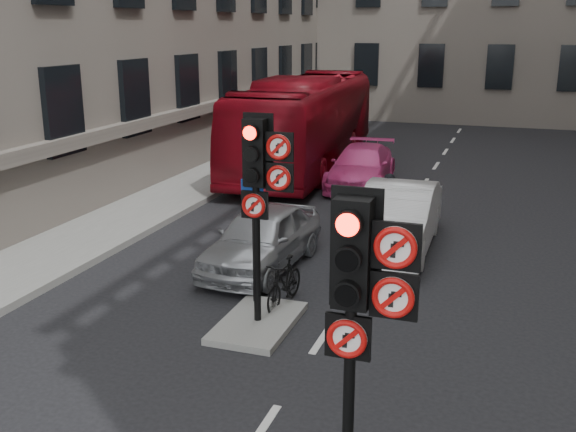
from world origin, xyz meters
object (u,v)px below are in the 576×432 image
Objects in this scene: signal_far at (261,175)px; motorcyclist at (389,204)px; motorcycle at (284,283)px; car_pink at (361,167)px; signal_near at (360,290)px; car_silver at (262,238)px; bus_red at (306,123)px; info_sign at (254,224)px; car_white at (397,218)px.

signal_far is 2.28× the size of motorcyclist.
motorcyclist is at bearing 83.29° from motorcycle.
signal_far is 11.12m from car_pink.
motorcycle is (-2.55, 5.01, -2.13)m from signal_near.
signal_far reaches higher than signal_near.
motorcycle is 5.10m from motorcyclist.
car_silver is 2.60× the size of motorcycle.
info_sign is at bearing -80.28° from bus_red.
signal_far is 0.80× the size of car_pink.
car_pink is at bearing 94.16° from signal_far.
bus_red reaches higher than motorcyclist.
car_silver is 2.34m from info_sign.
bus_red is at bearing 110.17° from motorcycle.
signal_near reaches higher than motorcycle.
motorcyclist reaches higher than car_pink.
signal_far is at bearing 104.60° from motorcyclist.
signal_near is 1.54× the size of info_sign.
info_sign is (-0.49, -0.27, 1.17)m from motorcycle.
signal_near is 0.80× the size of car_pink.
info_sign is at bearing -146.66° from motorcycle.
car_silver is 8.13m from car_pink.
bus_red reaches higher than motorcycle.
car_silver reaches higher than car_pink.
signal_far is 6.39m from motorcyclist.
car_white is 3.02× the size of motorcycle.
motorcycle is at bearing -77.84° from bus_red.
signal_near reaches higher than car_silver.
motorcyclist is (1.82, -4.90, 0.14)m from car_pink.
signal_near is 1.00× the size of signal_far.
car_white is (2.52, 2.17, 0.08)m from car_silver.
signal_near is at bearing -74.41° from bus_red.
signal_near reaches higher than car_pink.
car_silver is 1.69× the size of info_sign.
car_white is 1.13m from motorcyclist.
car_silver is 0.33× the size of bus_red.
bus_red is (-4.82, 8.21, 0.90)m from car_white.
motorcycle is at bearing 103.26° from motorcyclist.
signal_near is 5.71m from info_sign.
motorcyclist reaches higher than car_silver.
car_silver is 3.33m from car_white.
car_silver reaches higher than motorcycle.
car_white is at bearing -63.20° from bus_red.
car_silver is 10.69m from bus_red.
info_sign is at bearing -115.34° from car_white.
car_silver is at bearing 118.50° from signal_near.
motorcyclist is 0.67× the size of info_sign.
motorcycle is (3.44, -12.16, -1.19)m from bus_red.
signal_near is at bearing -66.57° from info_sign.
bus_red is 12.77m from info_sign.
signal_near is at bearing -58.65° from motorcycle.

